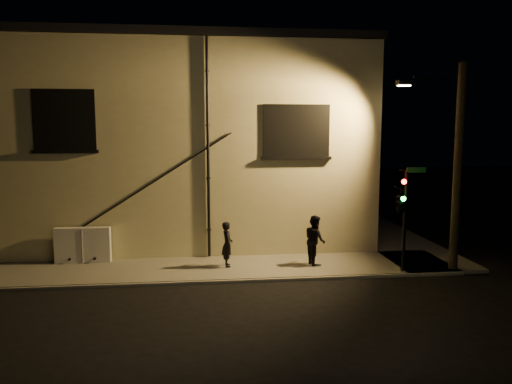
{
  "coord_description": "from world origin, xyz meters",
  "views": [
    {
      "loc": [
        -2.2,
        -16.05,
        5.13
      ],
      "look_at": [
        -0.11,
        1.8,
        2.79
      ],
      "focal_mm": 35.0,
      "sensor_mm": 36.0,
      "label": 1
    }
  ],
  "objects": [
    {
      "name": "traffic_signal",
      "position": [
        4.72,
        0.19,
        2.58
      ],
      "size": [
        1.31,
        2.15,
        3.64
      ],
      "color": "black",
      "rests_on": "sidewalk"
    },
    {
      "name": "pedestrian_b",
      "position": [
        2.04,
        1.47,
        1.03
      ],
      "size": [
        0.81,
        0.97,
        1.82
      ],
      "primitive_type": "imported",
      "rotation": [
        0.0,
        0.0,
        1.72
      ],
      "color": "black",
      "rests_on": "sidewalk"
    },
    {
      "name": "utility_cabinet",
      "position": [
        -6.49,
        2.7,
        0.78
      ],
      "size": [
        2.01,
        0.34,
        1.32
      ],
      "primitive_type": "cube",
      "color": "silver",
      "rests_on": "sidewalk"
    },
    {
      "name": "streetlamp_pole",
      "position": [
        6.72,
        0.39,
        3.88
      ],
      "size": [
        2.03,
        1.39,
        7.32
      ],
      "color": "black",
      "rests_on": "ground"
    },
    {
      "name": "pedestrian_a",
      "position": [
        -1.18,
        1.54,
        0.94
      ],
      "size": [
        0.44,
        0.63,
        1.64
      ],
      "primitive_type": "imported",
      "rotation": [
        0.0,
        0.0,
        1.65
      ],
      "color": "black",
      "rests_on": "sidewalk"
    },
    {
      "name": "ground",
      "position": [
        0.0,
        0.0,
        0.0
      ],
      "size": [
        90.0,
        90.0,
        0.0
      ],
      "primitive_type": "plane",
      "color": "black"
    },
    {
      "name": "sidewalk",
      "position": [
        1.22,
        4.39,
        0.06
      ],
      "size": [
        21.0,
        16.0,
        0.12
      ],
      "color": "slate",
      "rests_on": "ground"
    },
    {
      "name": "building",
      "position": [
        -3.0,
        8.99,
        4.4
      ],
      "size": [
        16.2,
        12.23,
        8.8
      ],
      "color": "beige",
      "rests_on": "ground"
    }
  ]
}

